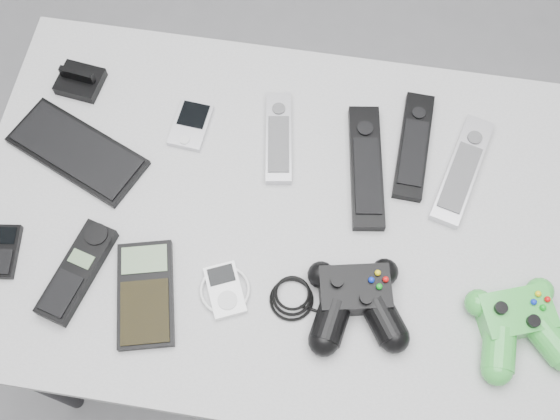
# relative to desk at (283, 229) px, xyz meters

# --- Properties ---
(floor) EXTENTS (3.50, 3.50, 0.00)m
(floor) POSITION_rel_desk_xyz_m (0.01, 0.02, -0.68)
(floor) COLOR slate
(floor) RESTS_ON ground
(desk) EXTENTS (1.11, 0.71, 0.74)m
(desk) POSITION_rel_desk_xyz_m (0.00, 0.00, 0.00)
(desk) COLOR #949497
(desk) RESTS_ON floor
(pda_keyboard) EXTENTS (0.27, 0.20, 0.02)m
(pda_keyboard) POSITION_rel_desk_xyz_m (-0.39, 0.06, 0.07)
(pda_keyboard) COLOR black
(pda_keyboard) RESTS_ON desk
(dock_bracket) EXTENTS (0.09, 0.08, 0.04)m
(dock_bracket) POSITION_rel_desk_xyz_m (-0.43, 0.21, 0.09)
(dock_bracket) COLOR black
(dock_bracket) RESTS_ON desk
(pda) EXTENTS (0.07, 0.10, 0.02)m
(pda) POSITION_rel_desk_xyz_m (-0.20, 0.15, 0.07)
(pda) COLOR #B4B3BB
(pda) RESTS_ON desk
(remote_silver_a) EXTENTS (0.07, 0.19, 0.02)m
(remote_silver_a) POSITION_rel_desk_xyz_m (-0.03, 0.15, 0.07)
(remote_silver_a) COLOR #B4B3BB
(remote_silver_a) RESTS_ON desk
(remote_black_a) EXTENTS (0.09, 0.25, 0.02)m
(remote_black_a) POSITION_rel_desk_xyz_m (0.13, 0.11, 0.08)
(remote_black_a) COLOR black
(remote_black_a) RESTS_ON desk
(remote_black_b) EXTENTS (0.06, 0.22, 0.02)m
(remote_black_b) POSITION_rel_desk_xyz_m (0.21, 0.17, 0.07)
(remote_black_b) COLOR black
(remote_black_b) RESTS_ON desk
(remote_silver_b) EXTENTS (0.11, 0.23, 0.02)m
(remote_silver_b) POSITION_rel_desk_xyz_m (0.30, 0.13, 0.08)
(remote_silver_b) COLOR #BCBBC2
(remote_silver_b) RESTS_ON desk
(mobile_phone) EXTENTS (0.06, 0.10, 0.02)m
(mobile_phone) POSITION_rel_desk_xyz_m (-0.46, -0.14, 0.07)
(mobile_phone) COLOR black
(mobile_phone) RESTS_ON desk
(cordless_handset) EXTENTS (0.10, 0.19, 0.03)m
(cordless_handset) POSITION_rel_desk_xyz_m (-0.32, -0.16, 0.08)
(cordless_handset) COLOR black
(cordless_handset) RESTS_ON desk
(calculator) EXTENTS (0.13, 0.20, 0.02)m
(calculator) POSITION_rel_desk_xyz_m (-0.20, -0.18, 0.07)
(calculator) COLOR black
(calculator) RESTS_ON desk
(mp3_player) EXTENTS (0.11, 0.12, 0.02)m
(mp3_player) POSITION_rel_desk_xyz_m (-0.07, -0.15, 0.07)
(mp3_player) COLOR white
(mp3_player) RESTS_ON desk
(controller_black) EXTENTS (0.30, 0.22, 0.06)m
(controller_black) POSITION_rel_desk_xyz_m (0.14, -0.14, 0.09)
(controller_black) COLOR black
(controller_black) RESTS_ON desk
(controller_green) EXTENTS (0.21, 0.21, 0.05)m
(controller_green) POSITION_rel_desk_xyz_m (0.40, -0.14, 0.09)
(controller_green) COLOR green
(controller_green) RESTS_ON desk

